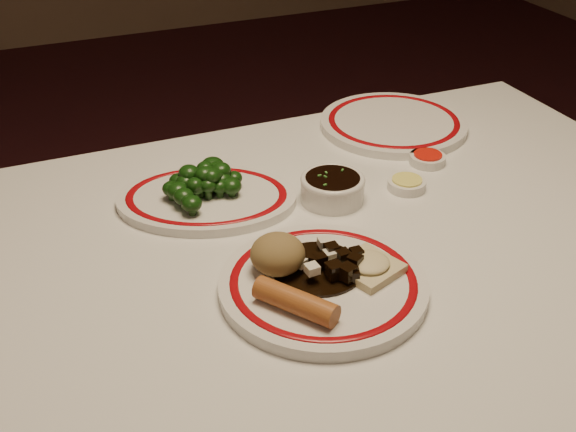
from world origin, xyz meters
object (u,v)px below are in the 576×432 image
Objects in this scene: stirfry_heap at (327,265)px; soy_bowl at (332,189)px; main_plate at (323,285)px; broccoli_plate at (207,198)px; rice_mound at (278,254)px; dining_table at (355,291)px; broccoli_pile at (205,180)px; fried_wonton at (368,265)px; spring_roll at (296,301)px.

stirfry_heap is 0.22m from soy_bowl.
main_plate reaches higher than broccoli_plate.
rice_mound is at bearing 155.42° from stirfry_heap.
broccoli_plate is at bearing 108.00° from stirfry_heap.
soy_bowl reaches higher than dining_table.
broccoli_pile is at bearing 104.04° from main_plate.
stirfry_heap reaches higher than soy_bowl.
dining_table is at bearing -98.30° from soy_bowl.
dining_table is at bearing 69.88° from fried_wonton.
rice_mound is at bearing -84.15° from broccoli_pile.
stirfry_heap is 0.36× the size of broccoli_plate.
broccoli_pile reaches higher than spring_roll.
spring_roll is (-0.16, -0.13, 0.13)m from dining_table.
rice_mound is (-0.05, 0.04, 0.03)m from main_plate.
rice_mound is 0.77× the size of fried_wonton.
soy_bowl reaches higher than main_plate.
broccoli_pile is at bearing 107.37° from stirfry_heap.
main_plate is 0.07m from rice_mound.
stirfry_heap is (-0.09, -0.07, 0.12)m from dining_table.
spring_roll reaches higher than dining_table.
broccoli_pile reaches higher than broccoli_plate.
rice_mound is 0.24m from broccoli_pile.
soy_bowl is at bearing 45.69° from rice_mound.
dining_table is at bearing 41.45° from main_plate.
soy_bowl is at bearing 61.21° from main_plate.
stirfry_heap is (-0.05, 0.02, -0.00)m from fried_wonton.
rice_mound reaches higher than broccoli_plate.
main_plate is at bearing -138.55° from dining_table.
soy_bowl is at bearing 62.00° from stirfry_heap.
fried_wonton is 0.32m from broccoli_plate.
spring_roll reaches higher than soy_bowl.
dining_table is 0.28m from broccoli_plate.
dining_table is 9.59× the size of stirfry_heap.
main_plate is at bearing 2.75° from spring_roll.
spring_roll is 0.13m from fried_wonton.
fried_wonton is at bearing -110.12° from dining_table.
broccoli_pile is at bearing 58.05° from spring_roll.
spring_roll is at bearing -162.53° from fried_wonton.
spring_roll is 0.85× the size of broccoli_pile.
broccoli_plate is at bearing 58.32° from spring_roll.
main_plate reaches higher than dining_table.
main_plate is 2.59× the size of stirfry_heap.
dining_table is at bearing -49.79° from broccoli_pile.
broccoli_plate is at bearing 96.31° from rice_mound.
soy_bowl is (0.05, 0.22, -0.01)m from fried_wonton.
main_plate is at bearing -127.07° from stirfry_heap.
fried_wonton reaches higher than main_plate.
stirfry_heap reaches higher than fried_wonton.
stirfry_heap is 0.28m from broccoli_plate.
dining_table is 0.20m from rice_mound.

